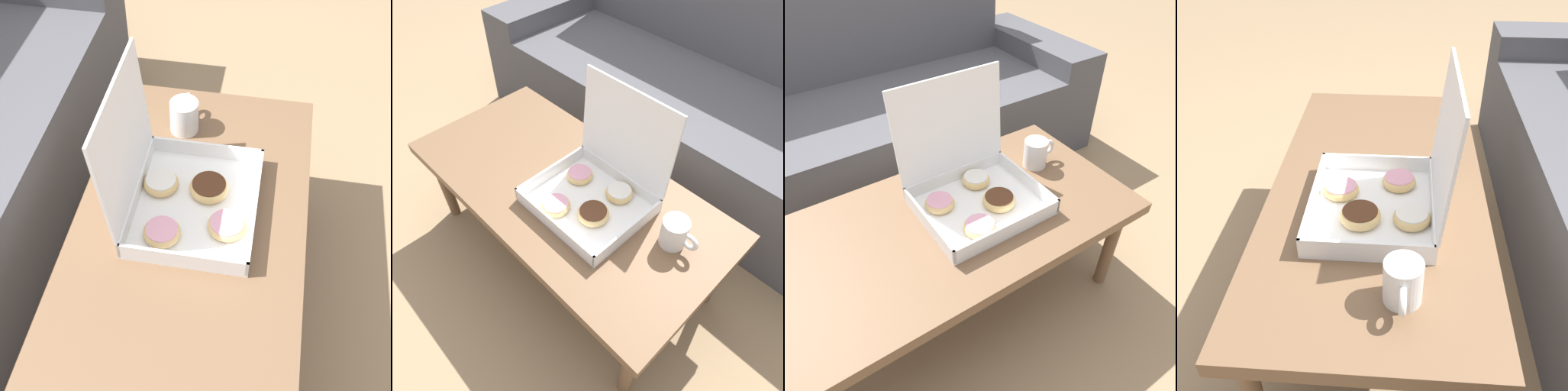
# 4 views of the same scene
# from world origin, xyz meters

# --- Properties ---
(ground_plane) EXTENTS (12.00, 12.00, 0.00)m
(ground_plane) POSITION_xyz_m (0.00, 0.00, 0.00)
(ground_plane) COLOR #937756
(coffee_table) EXTENTS (1.20, 0.59, 0.42)m
(coffee_table) POSITION_xyz_m (0.00, -0.12, 0.38)
(coffee_table) COLOR brown
(coffee_table) RESTS_ON ground_plane
(pastry_box) EXTENTS (0.38, 0.35, 0.37)m
(pastry_box) POSITION_xyz_m (0.12, -0.08, 0.49)
(pastry_box) COLOR white
(pastry_box) RESTS_ON coffee_table
(coffee_mug) EXTENTS (0.13, 0.08, 0.10)m
(coffee_mug) POSITION_xyz_m (0.42, -0.04, 0.47)
(coffee_mug) COLOR white
(coffee_mug) RESTS_ON coffee_table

